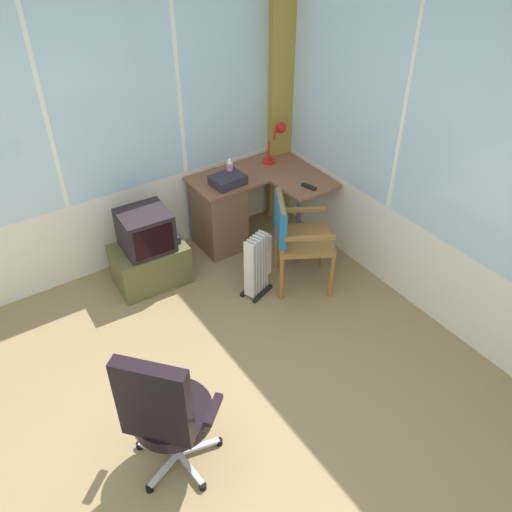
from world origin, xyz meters
name	(u,v)px	position (x,y,z in m)	size (l,w,h in m)	color
ground	(206,461)	(0.00, 0.00, -0.03)	(5.55, 5.59, 0.06)	#8D734D
north_window_panel	(50,137)	(0.00, 2.32, 1.39)	(4.55, 0.07, 2.79)	silver
east_window_panel	(484,177)	(2.31, 0.00, 1.39)	(0.07, 4.59, 2.79)	silver
curtain_corner	(282,93)	(2.18, 2.19, 1.35)	(0.26, 0.07, 2.69)	olive
desk	(225,211)	(1.38, 2.00, 0.39)	(1.17, 0.95, 0.72)	brown
desk_lamp	(279,137)	(2.02, 2.03, 0.99)	(0.24, 0.20, 0.41)	red
tv_remote	(309,187)	(1.96, 1.46, 0.73)	(0.04, 0.15, 0.02)	black
spray_bottle	(230,168)	(1.46, 2.02, 0.83)	(0.06, 0.06, 0.22)	pink
paper_tray	(228,180)	(1.38, 1.93, 0.77)	(0.30, 0.23, 0.09)	#2C2732
wooden_armchair	(292,231)	(1.55, 1.15, 0.57)	(0.66, 0.65, 0.88)	#96622E
office_chair	(165,411)	(-0.21, 0.05, 0.60)	(0.61, 0.61, 1.08)	#B7B7BF
tv_on_stand	(149,252)	(0.50, 1.87, 0.33)	(0.66, 0.47, 0.75)	brown
space_heater	(258,264)	(1.24, 1.21, 0.31)	(0.33, 0.25, 0.60)	silver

